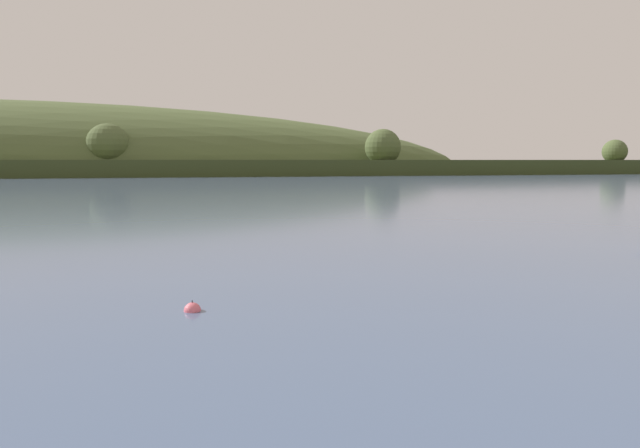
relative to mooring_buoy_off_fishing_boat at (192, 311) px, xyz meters
name	(u,v)px	position (x,y,z in m)	size (l,w,h in m)	color
mooring_buoy_off_fishing_boat	(192,311)	(0.00, 0.00, 0.00)	(0.65, 0.65, 0.73)	#E06675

